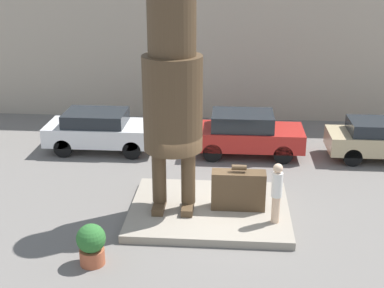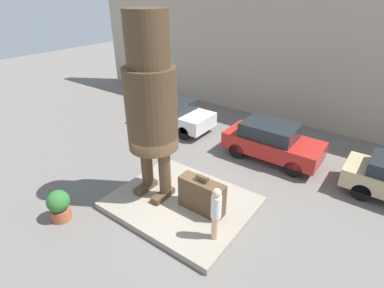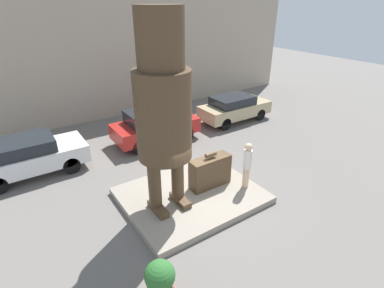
{
  "view_description": "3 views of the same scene",
  "coord_description": "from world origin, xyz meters",
  "px_view_note": "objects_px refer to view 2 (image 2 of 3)",
  "views": [
    {
      "loc": [
        0.58,
        -14.13,
        7.45
      ],
      "look_at": [
        -0.5,
        -0.23,
        2.28
      ],
      "focal_mm": 50.0,
      "sensor_mm": 36.0,
      "label": 1
    },
    {
      "loc": [
        5.21,
        -6.48,
        6.82
      ],
      "look_at": [
        0.28,
        0.23,
        2.44
      ],
      "focal_mm": 28.0,
      "sensor_mm": 36.0,
      "label": 2
    },
    {
      "loc": [
        -4.87,
        -7.31,
        6.48
      ],
      "look_at": [
        0.22,
        0.27,
        1.99
      ],
      "focal_mm": 28.0,
      "sensor_mm": 36.0,
      "label": 3
    }
  ],
  "objects_px": {
    "planter_pot": "(59,205)",
    "statue_figure": "(151,98)",
    "parked_car_white": "(174,113)",
    "parked_car_red": "(272,141)",
    "giant_suitcase": "(202,196)",
    "tourist": "(216,212)"
  },
  "relations": [
    {
      "from": "planter_pot",
      "to": "statue_figure",
      "type": "bearing_deg",
      "value": 57.52
    },
    {
      "from": "statue_figure",
      "to": "parked_car_white",
      "type": "bearing_deg",
      "value": 123.65
    },
    {
      "from": "statue_figure",
      "to": "parked_car_red",
      "type": "height_order",
      "value": "statue_figure"
    },
    {
      "from": "giant_suitcase",
      "to": "planter_pot",
      "type": "bearing_deg",
      "value": -141.49
    },
    {
      "from": "giant_suitcase",
      "to": "tourist",
      "type": "bearing_deg",
      "value": -37.58
    },
    {
      "from": "parked_car_white",
      "to": "statue_figure",
      "type": "bearing_deg",
      "value": -56.35
    },
    {
      "from": "statue_figure",
      "to": "tourist",
      "type": "distance_m",
      "value": 3.95
    },
    {
      "from": "statue_figure",
      "to": "parked_car_red",
      "type": "distance_m",
      "value": 6.23
    },
    {
      "from": "parked_car_white",
      "to": "parked_car_red",
      "type": "height_order",
      "value": "parked_car_red"
    },
    {
      "from": "parked_car_red",
      "to": "planter_pot",
      "type": "distance_m",
      "value": 8.74
    },
    {
      "from": "parked_car_white",
      "to": "parked_car_red",
      "type": "distance_m",
      "value": 5.58
    },
    {
      "from": "statue_figure",
      "to": "giant_suitcase",
      "type": "distance_m",
      "value": 3.53
    },
    {
      "from": "giant_suitcase",
      "to": "planter_pot",
      "type": "height_order",
      "value": "giant_suitcase"
    },
    {
      "from": "tourist",
      "to": "parked_car_white",
      "type": "xyz_separation_m",
      "value": [
        -6.3,
        5.76,
        -0.36
      ]
    },
    {
      "from": "parked_car_red",
      "to": "planter_pot",
      "type": "relative_size",
      "value": 3.83
    },
    {
      "from": "parked_car_red",
      "to": "planter_pot",
      "type": "xyz_separation_m",
      "value": [
        -3.93,
        -7.8,
        -0.3
      ]
    },
    {
      "from": "statue_figure",
      "to": "parked_car_white",
      "type": "relative_size",
      "value": 1.45
    },
    {
      "from": "statue_figure",
      "to": "planter_pot",
      "type": "distance_m",
      "value": 4.58
    },
    {
      "from": "statue_figure",
      "to": "tourist",
      "type": "bearing_deg",
      "value": -12.74
    },
    {
      "from": "giant_suitcase",
      "to": "statue_figure",
      "type": "bearing_deg",
      "value": -175.89
    },
    {
      "from": "tourist",
      "to": "parked_car_red",
      "type": "height_order",
      "value": "tourist"
    },
    {
      "from": "statue_figure",
      "to": "tourist",
      "type": "relative_size",
      "value": 3.47
    }
  ]
}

